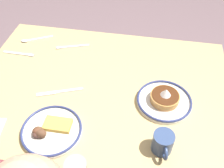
{
  "coord_description": "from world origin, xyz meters",
  "views": [
    {
      "loc": [
        -0.2,
        0.82,
        1.63
      ],
      "look_at": [
        -0.06,
        -0.01,
        0.77
      ],
      "focal_mm": 40.85,
      "sensor_mm": 36.0,
      "label": 1
    }
  ],
  "objects": [
    {
      "name": "fork_near",
      "position": [
        0.22,
        -0.28,
        0.74
      ],
      "size": [
        0.18,
        0.08,
        0.01
      ],
      "color": "silver",
      "rests_on": "dining_table"
    },
    {
      "name": "ground_plane",
      "position": [
        0.0,
        0.0,
        0.0
      ],
      "size": [
        6.0,
        6.0,
        0.0
      ],
      "primitive_type": "plane",
      "color": "#705A5F"
    },
    {
      "name": "plate_near_main",
      "position": [
        -0.3,
        0.04,
        0.76
      ],
      "size": [
        0.25,
        0.25,
        0.09
      ],
      "color": "silver",
      "rests_on": "dining_table"
    },
    {
      "name": "plate_center_pancakes",
      "position": [
        0.15,
        0.28,
        0.76
      ],
      "size": [
        0.25,
        0.25,
        0.05
      ],
      "color": "silver",
      "rests_on": "dining_table"
    },
    {
      "name": "dining_table",
      "position": [
        0.0,
        0.0,
        0.64
      ],
      "size": [
        1.23,
        0.91,
        0.74
      ],
      "color": "tan",
      "rests_on": "ground_plane"
    },
    {
      "name": "fork_far",
      "position": [
        0.49,
        -0.17,
        0.74
      ],
      "size": [
        0.18,
        0.02,
        0.01
      ],
      "color": "silver",
      "rests_on": "dining_table"
    },
    {
      "name": "coffee_mug",
      "position": [
        -0.3,
        0.28,
        0.79
      ],
      "size": [
        0.08,
        0.11,
        0.09
      ],
      "color": "#334772",
      "rests_on": "dining_table"
    },
    {
      "name": "tea_spoon",
      "position": [
        0.47,
        -0.31,
        0.75
      ],
      "size": [
        0.17,
        0.1,
        0.01
      ],
      "color": "silver",
      "rests_on": "dining_table"
    },
    {
      "name": "butter_knife",
      "position": [
        0.18,
        0.06,
        0.74
      ],
      "size": [
        0.21,
        0.09,
        0.01
      ],
      "color": "silver",
      "rests_on": "dining_table"
    }
  ]
}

